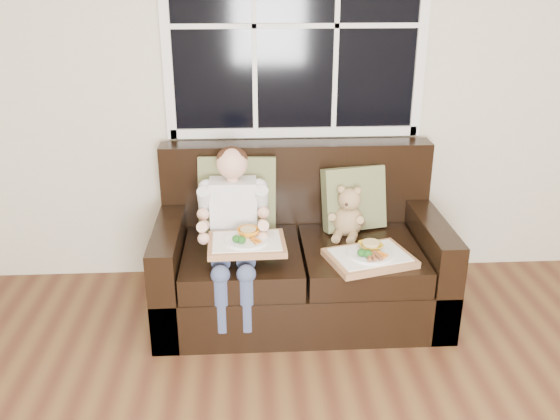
{
  "coord_description": "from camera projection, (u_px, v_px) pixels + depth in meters",
  "views": [
    {
      "loc": [
        -0.47,
        -1.23,
        1.95
      ],
      "look_at": [
        -0.29,
        1.85,
        0.71
      ],
      "focal_mm": 38.0,
      "sensor_mm": 36.0,
      "label": 1
    }
  ],
  "objects": [
    {
      "name": "tray_left",
      "position": [
        247.0,
        242.0,
        3.24
      ],
      "size": [
        0.43,
        0.33,
        0.1
      ],
      "rotation": [
        0.0,
        0.0,
        0.03
      ],
      "color": "#A27049",
      "rests_on": "child"
    },
    {
      "name": "teddy_bear",
      "position": [
        349.0,
        215.0,
        3.59
      ],
      "size": [
        0.23,
        0.27,
        0.33
      ],
      "rotation": [
        0.0,
        0.0,
        -0.34
      ],
      "color": "#A18355",
      "rests_on": "loveseat"
    },
    {
      "name": "pillow_left",
      "position": [
        238.0,
        195.0,
        3.62
      ],
      "size": [
        0.48,
        0.25,
        0.48
      ],
      "rotation": [
        -0.21,
        0.0,
        -0.08
      ],
      "color": "olive",
      "rests_on": "loveseat"
    },
    {
      "name": "child",
      "position": [
        233.0,
        217.0,
        3.38
      ],
      "size": [
        0.4,
        0.6,
        0.9
      ],
      "color": "silver",
      "rests_on": "loveseat"
    },
    {
      "name": "tray_right",
      "position": [
        370.0,
        256.0,
        3.3
      ],
      "size": [
        0.52,
        0.45,
        0.1
      ],
      "rotation": [
        0.0,
        0.0,
        0.28
      ],
      "color": "#A27049",
      "rests_on": "loveseat"
    },
    {
      "name": "room_walls",
      "position": [
        461.0,
        147.0,
        1.3
      ],
      "size": [
        4.52,
        5.02,
        2.71
      ],
      "color": "beige",
      "rests_on": "ground"
    },
    {
      "name": "loveseat",
      "position": [
        299.0,
        259.0,
        3.64
      ],
      "size": [
        1.7,
        0.92,
        0.96
      ],
      "color": "black",
      "rests_on": "ground"
    },
    {
      "name": "pillow_right",
      "position": [
        354.0,
        198.0,
        3.68
      ],
      "size": [
        0.42,
        0.26,
        0.4
      ],
      "rotation": [
        -0.21,
        0.0,
        0.24
      ],
      "color": "olive",
      "rests_on": "loveseat"
    },
    {
      "name": "window_back",
      "position": [
        295.0,
        26.0,
        3.57
      ],
      "size": [
        1.62,
        0.04,
        1.37
      ],
      "color": "black",
      "rests_on": "room_walls"
    }
  ]
}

